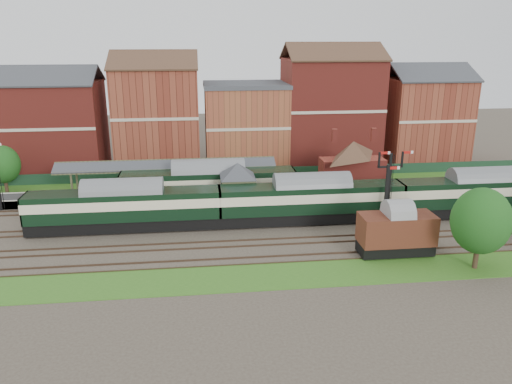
{
  "coord_description": "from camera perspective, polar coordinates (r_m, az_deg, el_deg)",
  "views": [
    {
      "loc": [
        -7.11,
        -49.32,
        19.28
      ],
      "look_at": [
        -1.12,
        2.0,
        3.0
      ],
      "focal_mm": 35.0,
      "sensor_mm": 36.0,
      "label": 1
    }
  ],
  "objects": [
    {
      "name": "fence",
      "position": [
        70.18,
        -0.61,
        2.18
      ],
      "size": [
        90.0,
        0.12,
        1.5
      ],
      "primitive_type": "cube",
      "color": "#193823",
      "rests_on": "ground"
    },
    {
      "name": "station_building",
      "position": [
        63.95,
        10.95,
        3.3
      ],
      "size": [
        8.1,
        8.1,
        5.9
      ],
      "color": "maroon",
      "rests_on": "platform"
    },
    {
      "name": "tree_back",
      "position": [
        70.68,
        -26.95,
        2.83
      ],
      "size": [
        4.18,
        4.18,
        6.11
      ],
      "color": "#382619",
      "rests_on": "ground"
    },
    {
      "name": "ground",
      "position": [
        53.43,
        1.44,
        -3.67
      ],
      "size": [
        160.0,
        160.0,
        0.0
      ],
      "primitive_type": "plane",
      "color": "#473D33",
      "rests_on": "ground"
    },
    {
      "name": "signal_box",
      "position": [
        55.13,
        -2.1,
        0.51
      ],
      "size": [
        5.4,
        5.4,
        6.0
      ],
      "color": "#5E694B",
      "rests_on": "ground"
    },
    {
      "name": "brick_hut",
      "position": [
        56.9,
        5.98,
        -1.14
      ],
      "size": [
        3.2,
        2.64,
        2.94
      ],
      "color": "maroon",
      "rests_on": "ground"
    },
    {
      "name": "semaphore_bracket",
      "position": [
        52.66,
        14.95,
        0.73
      ],
      "size": [
        3.6,
        0.25,
        8.18
      ],
      "color": "black",
      "rests_on": "ground"
    },
    {
      "name": "grass_front",
      "position": [
        42.59,
        3.73,
        -9.42
      ],
      "size": [
        90.0,
        5.0,
        0.06
      ],
      "primitive_type": "cube",
      "color": "#2D6619",
      "rests_on": "ground"
    },
    {
      "name": "platform",
      "position": [
        62.02,
        -4.4,
        -0.19
      ],
      "size": [
        55.0,
        3.4,
        1.0
      ],
      "primitive_type": "cube",
      "color": "#2D2D2D",
      "rests_on": "ground"
    },
    {
      "name": "dmu_train",
      "position": [
        53.36,
        6.35,
        -0.82
      ],
      "size": [
        58.51,
        3.07,
        4.5
      ],
      "color": "black",
      "rests_on": "ground"
    },
    {
      "name": "grass_back",
      "position": [
        68.46,
        -0.43,
        1.16
      ],
      "size": [
        90.0,
        4.5,
        0.06
      ],
      "primitive_type": "cube",
      "color": "#2D6619",
      "rests_on": "ground"
    },
    {
      "name": "semaphore_siding",
      "position": [
        48.09,
        14.59,
        -1.42
      ],
      "size": [
        1.23,
        0.25,
        8.0
      ],
      "color": "black",
      "rests_on": "ground"
    },
    {
      "name": "platform_railcar",
      "position": [
        58.24,
        -5.43,
        0.86
      ],
      "size": [
        20.15,
        3.17,
        4.64
      ],
      "color": "black",
      "rests_on": "ground"
    },
    {
      "name": "town_backdrop",
      "position": [
        75.64,
        -1.33,
        8.14
      ],
      "size": [
        69.0,
        10.0,
        16.0
      ],
      "color": "maroon",
      "rests_on": "ground"
    },
    {
      "name": "goods_van_a",
      "position": [
        47.14,
        15.75,
        -4.31
      ],
      "size": [
        6.73,
        2.92,
        4.08
      ],
      "color": "black",
      "rests_on": "ground"
    },
    {
      "name": "tree_far",
      "position": [
        46.01,
        24.33,
        -3.04
      ],
      "size": [
        4.96,
        4.96,
        7.24
      ],
      "color": "#382619",
      "rests_on": "ground"
    },
    {
      "name": "canopy",
      "position": [
        60.99,
        -10.14,
        3.27
      ],
      "size": [
        26.0,
        3.89,
        4.08
      ],
      "color": "#48482D",
      "rests_on": "platform"
    }
  ]
}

